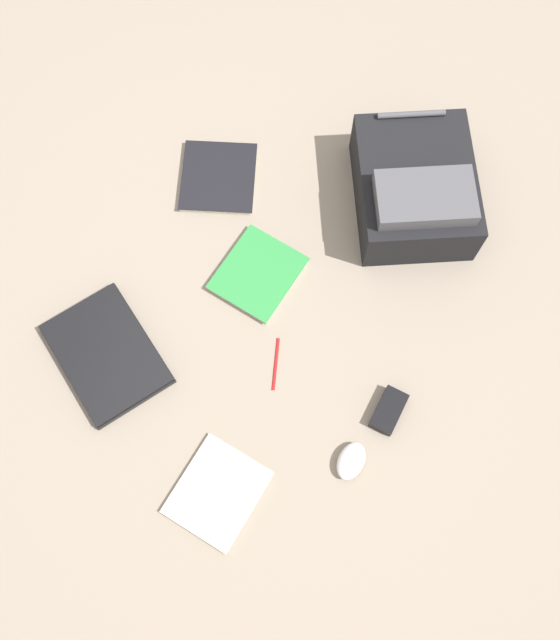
# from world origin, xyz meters

# --- Properties ---
(ground_plane) EXTENTS (3.99, 3.99, 0.00)m
(ground_plane) POSITION_xyz_m (0.00, 0.00, 0.00)
(ground_plane) COLOR gray
(backpack) EXTENTS (0.41, 0.46, 0.20)m
(backpack) POSITION_xyz_m (0.26, 0.40, 0.09)
(backpack) COLOR black
(backpack) RESTS_ON ground_plane
(laptop) EXTENTS (0.40, 0.40, 0.03)m
(laptop) POSITION_xyz_m (-0.46, -0.23, 0.02)
(laptop) COLOR black
(laptop) RESTS_ON ground_plane
(book_manual) EXTENTS (0.25, 0.26, 0.02)m
(book_manual) POSITION_xyz_m (-0.30, 0.36, 0.01)
(book_manual) COLOR silver
(book_manual) RESTS_ON ground_plane
(book_red) EXTENTS (0.26, 0.28, 0.01)m
(book_red) POSITION_xyz_m (-0.08, -0.51, 0.01)
(book_red) COLOR silver
(book_red) RESTS_ON ground_plane
(book_comic) EXTENTS (0.26, 0.28, 0.02)m
(book_comic) POSITION_xyz_m (-0.11, 0.08, 0.01)
(book_comic) COLOR silver
(book_comic) RESTS_ON ground_plane
(computer_mouse) EXTENTS (0.09, 0.11, 0.04)m
(computer_mouse) POSITION_xyz_m (0.23, -0.37, 0.02)
(computer_mouse) COLOR silver
(computer_mouse) RESTS_ON ground_plane
(power_brick) EXTENTS (0.09, 0.13, 0.03)m
(power_brick) POSITION_xyz_m (0.30, -0.22, 0.02)
(power_brick) COLOR black
(power_brick) RESTS_ON ground_plane
(pen_black) EXTENTS (0.03, 0.14, 0.01)m
(pen_black) POSITION_xyz_m (-0.01, -0.16, 0.00)
(pen_black) COLOR red
(pen_black) RESTS_ON ground_plane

